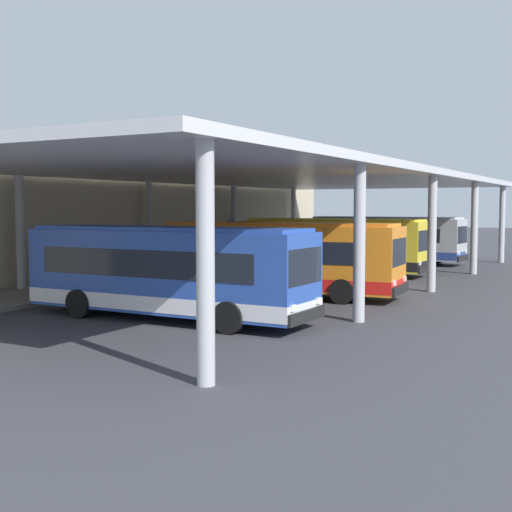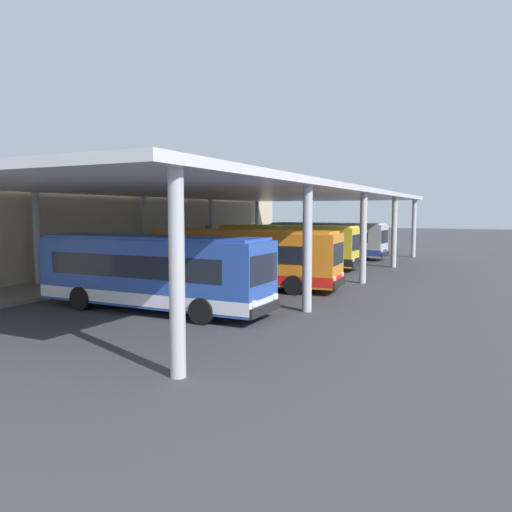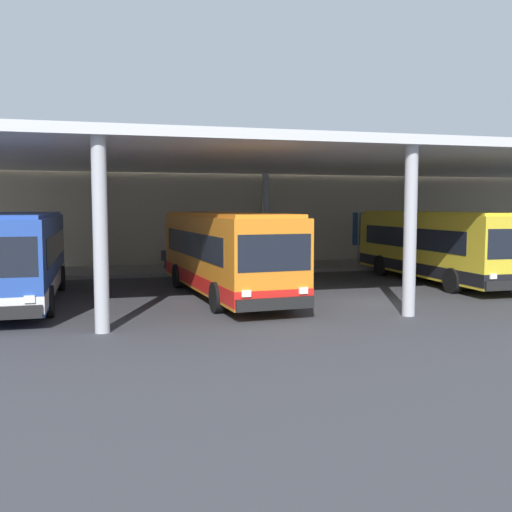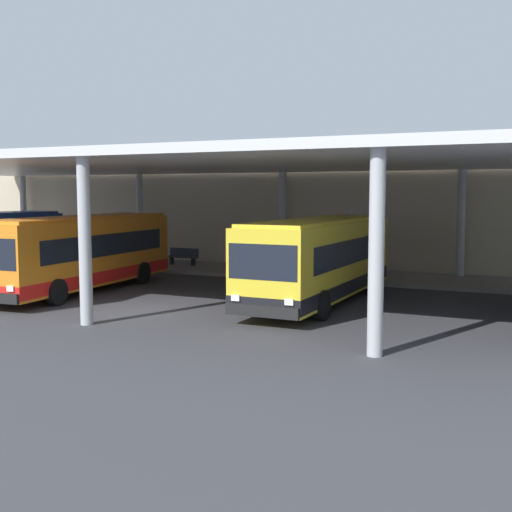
% 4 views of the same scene
% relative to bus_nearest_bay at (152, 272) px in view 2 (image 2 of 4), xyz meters
% --- Properties ---
extents(ground_plane, '(200.00, 200.00, 0.00)m').
position_rel_bus_nearest_bay_xyz_m(ground_plane, '(12.03, -3.36, -1.66)').
color(ground_plane, '#3D3D42').
extents(platform_kerb, '(42.00, 4.50, 0.18)m').
position_rel_bus_nearest_bay_xyz_m(platform_kerb, '(12.03, 8.39, -1.57)').
color(platform_kerb, gray).
rests_on(platform_kerb, ground).
extents(station_building_facade, '(48.00, 1.60, 6.93)m').
position_rel_bus_nearest_bay_xyz_m(station_building_facade, '(12.03, 11.64, 1.81)').
color(station_building_facade, '#C1B293').
rests_on(station_building_facade, ground).
extents(canopy_shelter, '(40.00, 17.00, 5.55)m').
position_rel_bus_nearest_bay_xyz_m(canopy_shelter, '(12.03, 2.14, 3.63)').
color(canopy_shelter, silver).
rests_on(canopy_shelter, ground).
extents(bus_nearest_bay, '(2.76, 10.54, 3.17)m').
position_rel_bus_nearest_bay_xyz_m(bus_nearest_bay, '(0.00, 0.00, 0.00)').
color(bus_nearest_bay, '#284CA8').
rests_on(bus_nearest_bay, ground).
extents(bus_second_bay, '(3.28, 10.68, 3.17)m').
position_rel_bus_nearest_bay_xyz_m(bus_second_bay, '(7.33, -0.52, 0.00)').
color(bus_second_bay, orange).
rests_on(bus_second_bay, ground).
extents(bus_middle_bay, '(2.78, 10.55, 3.17)m').
position_rel_bus_nearest_bay_xyz_m(bus_middle_bay, '(17.35, 1.11, 0.00)').
color(bus_middle_bay, yellow).
rests_on(bus_middle_bay, ground).
extents(bus_far_bay, '(3.03, 10.63, 3.17)m').
position_rel_bus_nearest_bay_xyz_m(bus_far_bay, '(26.20, 1.00, 0.00)').
color(bus_far_bay, '#B7B7BC').
rests_on(bus_far_bay, ground).
extents(bench_waiting, '(1.80, 0.45, 0.92)m').
position_rel_bus_nearest_bay_xyz_m(bench_waiting, '(6.79, 8.45, -0.99)').
color(bench_waiting, '#383D47').
rests_on(bench_waiting, platform_kerb).
extents(banner_sign, '(0.70, 0.12, 3.20)m').
position_rel_bus_nearest_bay_xyz_m(banner_sign, '(16.61, 7.58, 0.32)').
color(banner_sign, '#B2B2B7').
rests_on(banner_sign, platform_kerb).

